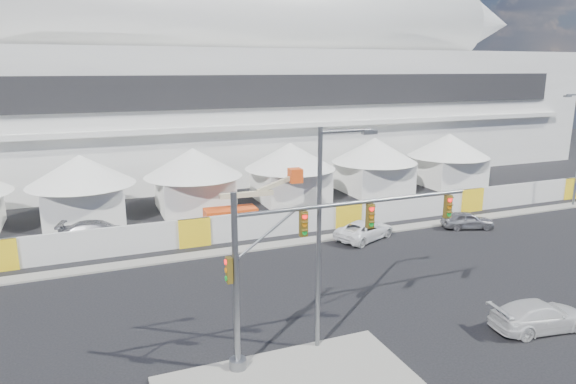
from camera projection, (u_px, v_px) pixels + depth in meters
name	position (u px, v px, depth m)	size (l,w,h in m)	color
ground	(380.00, 325.00, 24.79)	(160.00, 160.00, 0.00)	black
far_curb	(505.00, 214.00, 43.29)	(80.00, 1.20, 0.12)	gray
stadium	(265.00, 90.00, 63.14)	(80.00, 24.80, 21.98)	silver
tent_row	(243.00, 170.00, 45.88)	(53.40, 8.40, 5.40)	white
hoarding_fence	(348.00, 214.00, 39.80)	(70.00, 0.25, 2.00)	silver
scaffold_tower	(527.00, 112.00, 72.48)	(4.40, 4.40, 12.00)	#595B60
sedan_silver	(467.00, 220.00, 39.48)	(3.90, 1.57, 1.33)	#9A9A9E
pickup_curb	(365.00, 230.00, 37.03)	(4.95, 2.28, 1.37)	white
pickup_near	(540.00, 316.00, 24.20)	(4.82, 1.96, 1.40)	silver
lot_car_c	(98.00, 232.00, 36.31)	(5.31, 2.16, 1.54)	#ACACB1
traffic_mast	(291.00, 264.00, 20.83)	(11.09, 0.72, 7.40)	gray
streetlight_median	(324.00, 225.00, 21.46)	(2.67, 0.27, 9.65)	slate
boom_lift	(240.00, 209.00, 40.89)	(8.09, 1.99, 4.10)	#EC4D16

